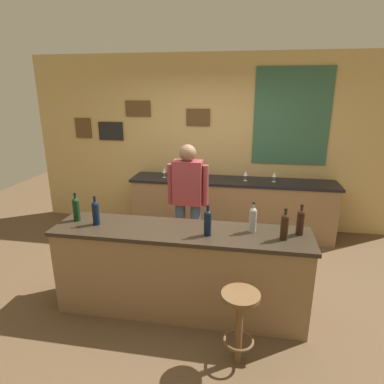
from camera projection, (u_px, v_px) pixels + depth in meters
ground_plane at (188, 287)px, 3.94m from camera, size 10.00×10.00×0.00m
back_wall at (212, 143)px, 5.42m from camera, size 6.00×0.09×2.80m
bar_counter at (181, 270)px, 3.43m from camera, size 2.58×0.60×0.92m
side_counter at (231, 207)px, 5.29m from camera, size 3.19×0.56×0.90m
bartender at (188, 198)px, 4.19m from camera, size 0.52×0.21×1.62m
bar_stool at (240, 316)px, 2.74m from camera, size 0.32×0.32×0.68m
wine_bottle_a at (76, 208)px, 3.49m from camera, size 0.07×0.07×0.31m
wine_bottle_b at (96, 212)px, 3.38m from camera, size 0.07×0.07×0.31m
wine_bottle_c at (208, 222)px, 3.13m from camera, size 0.07×0.07×0.31m
wine_bottle_d at (253, 219)px, 3.21m from camera, size 0.07×0.07×0.31m
wine_bottle_e at (285, 226)px, 3.05m from camera, size 0.07×0.07×0.31m
wine_bottle_f at (300, 221)px, 3.15m from camera, size 0.07×0.07×0.31m
wine_glass_a at (164, 171)px, 5.27m from camera, size 0.07×0.07×0.16m
wine_glass_b at (198, 171)px, 5.28m from camera, size 0.07×0.07×0.16m
wine_glass_c at (246, 174)px, 5.09m from camera, size 0.07×0.07×0.16m
wine_glass_d at (274, 175)px, 5.03m from camera, size 0.07×0.07×0.16m
coffee_mug at (189, 175)px, 5.25m from camera, size 0.12×0.08×0.09m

